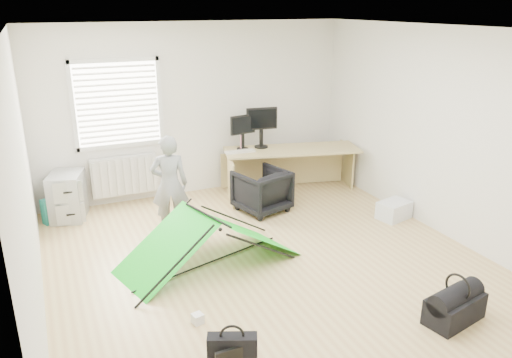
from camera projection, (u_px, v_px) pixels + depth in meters
name	position (u px, v px, depth m)	size (l,w,h in m)	color
ground	(270.00, 264.00, 5.97)	(5.50, 5.50, 0.00)	tan
back_wall	(196.00, 110.00, 7.89)	(5.00, 0.02, 2.70)	silver
window	(118.00, 104.00, 7.33)	(1.20, 0.06, 1.20)	silver
radiator	(125.00, 175.00, 7.66)	(1.00, 0.12, 0.60)	silver
desk	(292.00, 171.00, 8.14)	(2.16, 0.69, 0.73)	tan
filing_cabinet	(68.00, 196.00, 7.14)	(0.44, 0.58, 0.68)	#A0A4A5
monitor_left	(242.00, 137.00, 7.92)	(0.43, 0.09, 0.41)	black
monitor_right	(261.00, 133.00, 8.03)	(0.50, 0.11, 0.48)	black
keyboard	(240.00, 152.00, 7.83)	(0.48, 0.16, 0.02)	beige
thermos	(242.00, 142.00, 7.96)	(0.07, 0.07, 0.23)	#BC6979
office_chair	(262.00, 191.00, 7.40)	(0.68, 0.70, 0.64)	black
person	(170.00, 184.00, 6.62)	(0.49, 0.32, 1.35)	gray
kite	(208.00, 240.00, 5.87)	(2.04, 0.89, 0.63)	#13CE20
storage_crate	(394.00, 210.00, 7.20)	(0.46, 0.32, 0.26)	silver
tote_bag	(53.00, 210.00, 7.06)	(0.30, 0.13, 0.36)	teal
laptop_bag	(232.00, 351.00, 4.23)	(0.42, 0.13, 0.32)	black
white_box	(198.00, 319.00, 4.85)	(0.10, 0.10, 0.10)	silver
duffel_bag	(454.00, 309.00, 4.86)	(0.61, 0.31, 0.27)	black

